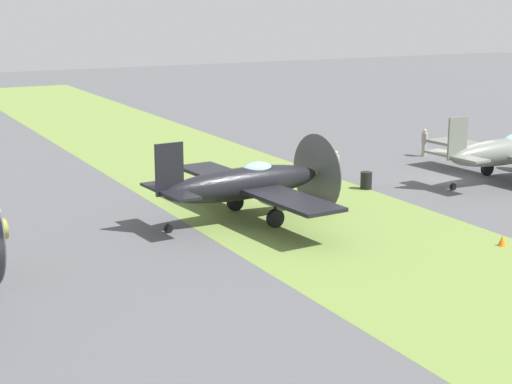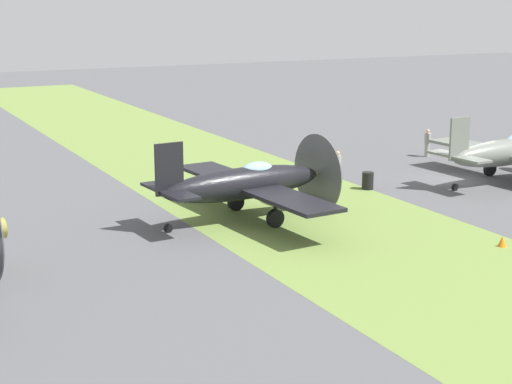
% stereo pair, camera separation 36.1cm
% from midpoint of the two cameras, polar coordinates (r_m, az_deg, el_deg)
% --- Properties ---
extents(ground_plane, '(160.00, 160.00, 0.00)m').
position_cam_midpoint_polar(ground_plane, '(45.42, 14.26, 0.64)').
color(ground_plane, '#515154').
extents(grass_verge, '(120.00, 11.00, 0.01)m').
position_cam_midpoint_polar(grass_verge, '(39.29, 2.35, -0.91)').
color(grass_verge, olive).
rests_on(grass_verge, ground).
extents(airplane_lead, '(11.15, 8.82, 3.97)m').
position_cam_midpoint_polar(airplane_lead, '(45.89, 17.45, 2.68)').
color(airplane_lead, slate).
rests_on(airplane_lead, ground).
extents(airplane_wingman, '(11.30, 8.94, 4.02)m').
position_cam_midpoint_polar(airplane_wingman, '(36.28, -0.34, 0.62)').
color(airplane_wingman, black).
rests_on(airplane_wingman, ground).
extents(ground_crew_chief, '(0.48, 0.47, 1.73)m').
position_cam_midpoint_polar(ground_crew_chief, '(44.04, 5.92, 1.81)').
color(ground_crew_chief, '#9E998E').
rests_on(ground_crew_chief, ground).
extents(ground_crew_mechanic, '(0.59, 0.38, 1.73)m').
position_cam_midpoint_polar(ground_crew_mechanic, '(52.25, 12.03, 3.41)').
color(ground_crew_mechanic, '#9E998E').
rests_on(ground_crew_mechanic, ground).
extents(fuel_drum, '(0.60, 0.60, 0.90)m').
position_cam_midpoint_polar(fuel_drum, '(42.82, 8.02, 0.78)').
color(fuel_drum, black).
rests_on(fuel_drum, ground).
extents(runway_marker_cone, '(0.36, 0.36, 0.44)m').
position_cam_midpoint_polar(runway_marker_cone, '(34.21, 17.05, -3.30)').
color(runway_marker_cone, orange).
rests_on(runway_marker_cone, ground).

